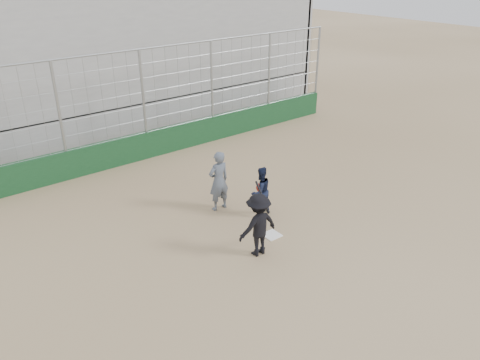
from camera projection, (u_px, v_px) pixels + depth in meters
ground at (272, 235)px, 12.75m from camera, size 90.00×90.00×0.00m
home_plate at (272, 235)px, 12.75m from camera, size 0.44×0.44×0.02m
backstop at (146, 133)px, 17.29m from camera, size 18.10×0.25×4.04m
bleachers at (87, 59)px, 19.94m from camera, size 20.25×6.70×6.98m
batter_at_plate at (258, 225)px, 11.63m from camera, size 1.12×0.78×1.84m
catcher_crouched at (261, 200)px, 13.52m from camera, size 0.81×0.67×1.05m
umpire at (219, 184)px, 13.75m from camera, size 0.68×0.45×1.66m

